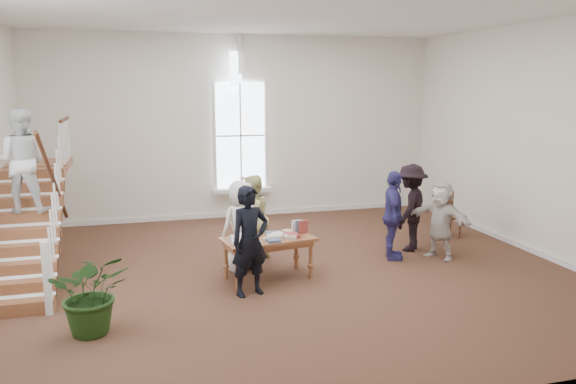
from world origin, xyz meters
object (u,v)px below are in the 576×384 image
object	(u,v)px
elderly_woman	(241,226)
woman_cluster_a	(393,216)
library_table	(268,243)
woman_cluster_b	(411,208)
woman_cluster_c	(441,220)
police_officer	(250,241)
floor_plant	(92,293)
person_yellow	(252,218)
side_chair	(447,212)

from	to	relation	value
elderly_woman	woman_cluster_a	bearing A→B (deg)	155.03
library_table	woman_cluster_b	size ratio (longest dim) A/B	0.94
woman_cluster_a	woman_cluster_c	world-z (taller)	woman_cluster_a
police_officer	library_table	bearing A→B (deg)	38.27
police_officer	floor_plant	size ratio (longest dim) A/B	1.55
woman_cluster_a	woman_cluster_b	xyz separation A→B (m)	(0.60, 0.45, 0.02)
person_yellow	woman_cluster_a	size ratio (longest dim) A/B	0.96
library_table	woman_cluster_c	bearing A→B (deg)	-5.22
elderly_woman	woman_cluster_c	world-z (taller)	elderly_woman
woman_cluster_c	woman_cluster_a	bearing A→B (deg)	-129.78
library_table	woman_cluster_c	world-z (taller)	woman_cluster_c
police_officer	woman_cluster_c	bearing A→B (deg)	-3.95
woman_cluster_a	woman_cluster_b	size ratio (longest dim) A/B	0.97
elderly_woman	woman_cluster_a	xyz separation A→B (m)	(2.90, -0.14, 0.04)
woman_cluster_a	person_yellow	bearing A→B (deg)	97.03
woman_cluster_b	side_chair	xyz separation A→B (m)	(1.28, 0.73, -0.33)
police_officer	floor_plant	world-z (taller)	police_officer
police_officer	side_chair	distance (m)	5.40
police_officer	side_chair	xyz separation A→B (m)	(4.87, 2.30, -0.33)
woman_cluster_b	floor_plant	world-z (taller)	woman_cluster_b
woman_cluster_c	floor_plant	distance (m)	6.45
library_table	elderly_woman	bearing A→B (deg)	109.86
woman_cluster_a	woman_cluster_b	distance (m)	0.75
woman_cluster_c	side_chair	xyz separation A→B (m)	(0.98, 1.38, -0.21)
elderly_woman	floor_plant	distance (m)	3.19
elderly_woman	floor_plant	xyz separation A→B (m)	(-2.41, -2.07, -0.25)
elderly_woman	side_chair	size ratio (longest dim) A/B	1.66
police_officer	floor_plant	distance (m)	2.47
woman_cluster_b	police_officer	bearing A→B (deg)	-22.82
woman_cluster_c	floor_plant	xyz separation A→B (m)	(-6.21, -1.74, -0.19)
woman_cluster_a	woman_cluster_c	bearing A→B (deg)	-81.74
library_table	elderly_woman	world-z (taller)	elderly_woman
woman_cluster_a	police_officer	bearing A→B (deg)	131.20
person_yellow	police_officer	bearing A→B (deg)	39.11
library_table	police_officer	size ratio (longest dim) A/B	0.94
elderly_woman	woman_cluster_a	distance (m)	2.90
floor_plant	woman_cluster_a	bearing A→B (deg)	20.06
elderly_woman	person_yellow	world-z (taller)	person_yellow
library_table	side_chair	size ratio (longest dim) A/B	1.68
elderly_woman	person_yellow	bearing A→B (deg)	-143.26
library_table	elderly_woman	xyz separation A→B (m)	(-0.34, 0.61, 0.17)
library_table	woman_cluster_a	distance (m)	2.60
library_table	woman_cluster_b	bearing A→B (deg)	6.58
woman_cluster_b	side_chair	world-z (taller)	woman_cluster_b
elderly_woman	side_chair	world-z (taller)	elderly_woman
woman_cluster_a	elderly_woman	bearing A→B (deg)	108.11
police_officer	woman_cluster_b	bearing A→B (deg)	6.35
elderly_woman	woman_cluster_b	xyz separation A→B (m)	(3.50, 0.31, 0.06)
elderly_woman	woman_cluster_a	world-z (taller)	woman_cluster_a
library_table	woman_cluster_a	xyz separation A→B (m)	(2.55, 0.47, 0.21)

